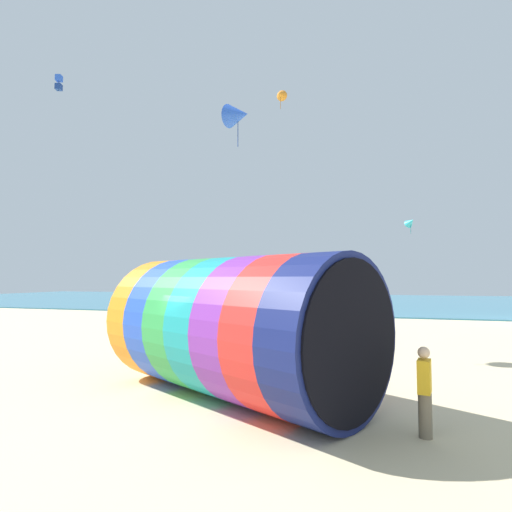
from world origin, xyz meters
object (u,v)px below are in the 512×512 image
giant_inflatable_tube (234,326)px  kite_cyan_delta (411,222)px  kite_handler (425,391)px  kite_orange_delta (280,94)px  kite_blue_box (59,83)px  kite_blue_delta (238,115)px

giant_inflatable_tube → kite_cyan_delta: (5.75, 17.70, 4.77)m
kite_handler → kite_orange_delta: 23.51m
giant_inflatable_tube → kite_blue_box: size_ratio=9.89×
kite_blue_delta → kite_blue_box: size_ratio=2.37×
kite_handler → kite_blue_box: (-15.13, 7.23, 11.41)m
kite_blue_box → giant_inflatable_tube: bearing=-28.0°
kite_blue_delta → kite_cyan_delta: (7.50, 12.29, -2.94)m
kite_blue_delta → kite_cyan_delta: kite_blue_delta is taller
giant_inflatable_tube → kite_blue_delta: kite_blue_delta is taller
kite_handler → kite_blue_box: kite_blue_box is taller
giant_inflatable_tube → kite_handler: giant_inflatable_tube is taller
giant_inflatable_tube → kite_cyan_delta: bearing=72.0°
kite_handler → kite_cyan_delta: (1.56, 19.11, 5.66)m
giant_inflatable_tube → kite_cyan_delta: 19.21m
kite_handler → kite_cyan_delta: size_ratio=1.48×
giant_inflatable_tube → kite_cyan_delta: size_ratio=6.81×
kite_handler → kite_orange_delta: bearing=110.6°
giant_inflatable_tube → kite_orange_delta: (-2.37, 16.03, 13.46)m
kite_cyan_delta → kite_blue_delta: bearing=-121.4°
kite_handler → kite_blue_delta: kite_blue_delta is taller
kite_blue_box → kite_cyan_delta: (16.70, 11.88, -5.76)m
kite_orange_delta → kite_blue_delta: bearing=-86.7°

